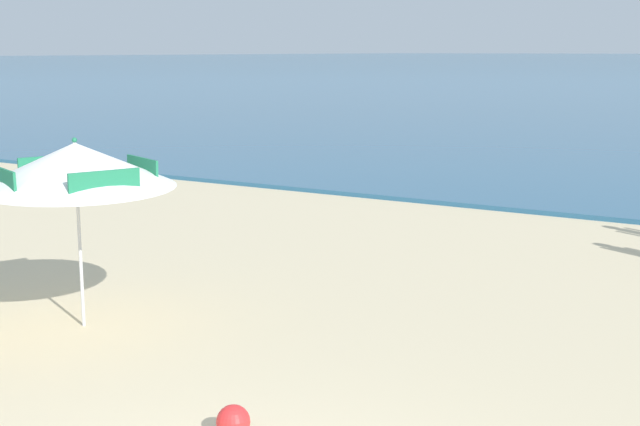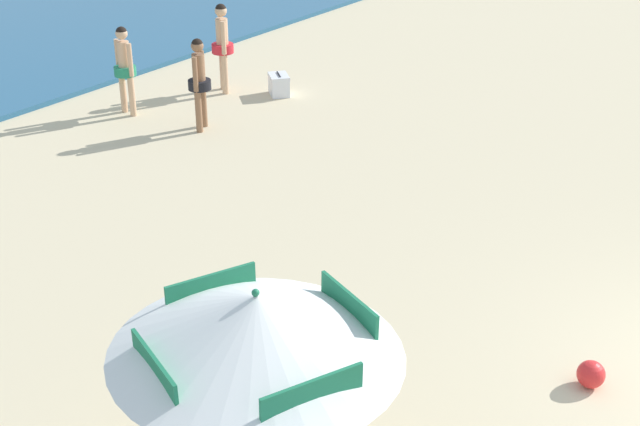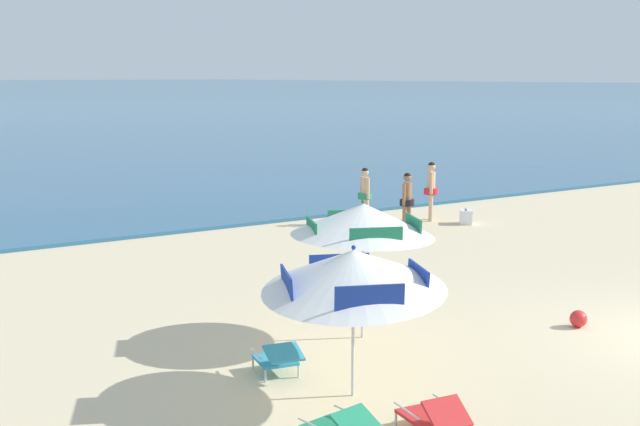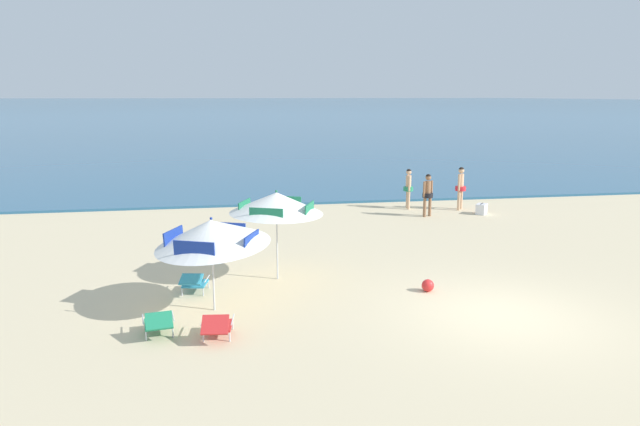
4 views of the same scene
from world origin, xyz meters
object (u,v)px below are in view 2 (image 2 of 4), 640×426
(person_standing_near_shore, at_px, (124,64))
(cooler_box, at_px, (279,85))
(beach_ball, at_px, (591,374))
(person_standing_beside, at_px, (222,42))
(person_wading_in, at_px, (199,78))
(beach_umbrella_striped_second, at_px, (257,326))

(person_standing_near_shore, relative_size, cooler_box, 2.68)
(person_standing_near_shore, relative_size, beach_ball, 5.54)
(person_standing_beside, bearing_deg, person_standing_near_shore, 164.42)
(person_standing_near_shore, xyz_separation_m, person_wading_in, (0.23, -1.61, 0.00))
(cooler_box, bearing_deg, person_standing_beside, 115.27)
(person_wading_in, bearing_deg, person_standing_beside, 30.93)
(person_wading_in, bearing_deg, beach_umbrella_striped_second, -133.52)
(person_wading_in, height_order, cooler_box, person_wading_in)
(person_standing_near_shore, height_order, person_wading_in, same)
(person_standing_near_shore, bearing_deg, cooler_box, -32.18)
(beach_umbrella_striped_second, height_order, person_wading_in, beach_umbrella_striped_second)
(beach_umbrella_striped_second, distance_m, person_standing_beside, 11.26)
(beach_umbrella_striped_second, relative_size, person_standing_beside, 1.90)
(beach_umbrella_striped_second, distance_m, beach_ball, 4.13)
(cooler_box, bearing_deg, beach_umbrella_striped_second, -141.79)
(beach_umbrella_striped_second, bearing_deg, person_standing_near_shore, 53.59)
(beach_umbrella_striped_second, bearing_deg, cooler_box, 38.21)
(person_standing_near_shore, bearing_deg, person_wading_in, -81.80)
(beach_ball, bearing_deg, person_standing_beside, 63.02)
(beach_umbrella_striped_second, xyz_separation_m, person_standing_near_shore, (6.12, 8.30, -1.00))
(beach_ball, bearing_deg, beach_umbrella_striped_second, 155.38)
(person_wading_in, xyz_separation_m, cooler_box, (2.23, 0.06, -0.74))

